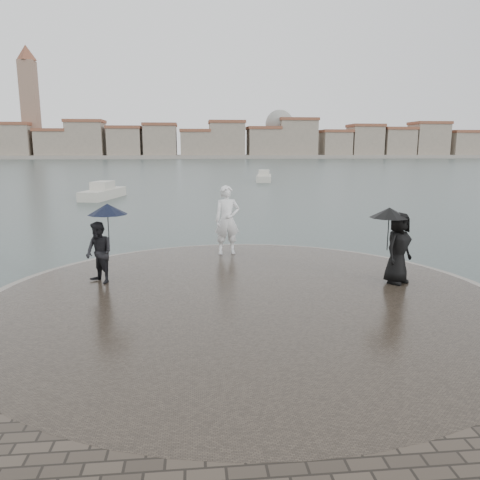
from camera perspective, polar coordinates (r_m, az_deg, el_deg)
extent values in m
plane|color=#2B3835|center=(8.03, 3.60, -17.02)|extent=(400.00, 400.00, 0.00)
cylinder|color=gray|center=(11.15, 0.68, -7.82)|extent=(12.50, 12.50, 0.32)
cylinder|color=#2D261E|center=(11.15, 0.68, -7.71)|extent=(11.90, 11.90, 0.36)
imported|color=white|center=(15.22, -1.57, 2.45)|extent=(0.86, 0.60, 2.24)
imported|color=black|center=(12.49, -16.80, -1.49)|extent=(0.97, 0.97, 1.59)
cylinder|color=black|center=(12.43, -15.73, 1.13)|extent=(0.02, 0.02, 0.90)
cone|color=black|center=(12.35, -15.87, 3.65)|extent=(1.01, 1.01, 0.28)
imported|color=black|center=(12.58, 18.72, -0.93)|extent=(1.07, 1.00, 1.84)
cylinder|color=black|center=(12.50, 17.60, 0.84)|extent=(0.02, 0.02, 0.90)
cone|color=black|center=(12.42, 17.74, 3.20)|extent=(0.99, 0.99, 0.26)
cube|color=gray|center=(170.01, -5.45, 10.08)|extent=(260.00, 20.00, 1.20)
cube|color=gray|center=(177.04, -25.65, 10.68)|extent=(11.00, 10.00, 11.00)
cube|color=brown|center=(177.20, -25.82, 12.62)|extent=(11.60, 10.60, 1.00)
cube|color=gray|center=(173.42, -21.83, 10.66)|extent=(10.00, 10.00, 9.00)
cube|color=brown|center=(173.51, -21.95, 12.30)|extent=(10.60, 10.60, 1.00)
cube|color=gray|center=(170.79, -18.25, 11.40)|extent=(12.00, 10.00, 12.00)
cube|color=brown|center=(171.00, -18.38, 13.57)|extent=(12.60, 10.60, 1.00)
cube|color=gray|center=(168.53, -13.82, 11.30)|extent=(11.00, 10.00, 10.00)
cube|color=brown|center=(168.66, -13.91, 13.17)|extent=(11.60, 10.60, 1.00)
cube|color=gray|center=(167.34, -9.68, 11.64)|extent=(11.00, 10.00, 11.00)
cube|color=brown|center=(167.50, -9.74, 13.69)|extent=(11.60, 10.60, 1.00)
cube|color=gray|center=(166.98, -5.47, 11.40)|extent=(10.00, 10.00, 9.00)
cube|color=brown|center=(167.08, -5.50, 13.12)|extent=(10.60, 10.60, 1.00)
cube|color=gray|center=(167.44, -1.63, 11.96)|extent=(12.00, 10.00, 12.00)
cube|color=brown|center=(167.65, -1.64, 14.18)|extent=(12.60, 10.60, 1.00)
cube|color=gray|center=(168.87, 2.87, 11.60)|extent=(11.00, 10.00, 10.00)
cube|color=brown|center=(169.00, 2.89, 13.47)|extent=(11.60, 10.60, 1.00)
cube|color=gray|center=(171.09, 6.94, 12.03)|extent=(13.00, 10.00, 13.00)
cube|color=brown|center=(171.34, 6.99, 14.38)|extent=(13.60, 10.60, 1.00)
cube|color=gray|center=(174.65, 11.50, 11.22)|extent=(10.00, 10.00, 9.00)
cube|color=brown|center=(174.74, 11.56, 12.86)|extent=(10.60, 10.60, 1.00)
cube|color=gray|center=(178.19, 14.96, 11.39)|extent=(11.00, 10.00, 11.00)
cube|color=brown|center=(178.35, 15.06, 13.31)|extent=(11.60, 10.60, 1.00)
cube|color=gray|center=(182.72, 18.54, 11.02)|extent=(11.00, 10.00, 10.00)
cube|color=brown|center=(182.84, 18.65, 12.74)|extent=(11.60, 10.60, 1.00)
cube|color=gray|center=(187.92, 21.96, 11.09)|extent=(12.00, 10.00, 12.00)
cube|color=brown|center=(188.11, 22.11, 13.06)|extent=(12.60, 10.60, 1.00)
cube|color=gray|center=(194.22, 25.38, 10.36)|extent=(10.00, 10.00, 9.00)
cube|color=brown|center=(194.30, 25.51, 11.83)|extent=(10.60, 10.60, 1.00)
cube|color=#846654|center=(177.76, -24.16, 14.20)|extent=(5.00, 5.00, 32.00)
cone|color=brown|center=(179.98, -24.66, 20.06)|extent=(6.80, 6.80, 5.00)
sphere|color=gray|center=(172.03, 4.82, 13.90)|extent=(10.00, 10.00, 10.00)
cube|color=beige|center=(37.02, -16.34, 5.26)|extent=(2.76, 5.72, 0.90)
cube|color=beige|center=(36.97, -16.39, 6.19)|extent=(1.61, 2.21, 0.90)
cube|color=beige|center=(54.04, 2.94, 7.43)|extent=(2.49, 5.69, 0.90)
cube|color=beige|center=(54.01, 2.95, 8.07)|extent=(1.52, 2.17, 0.90)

